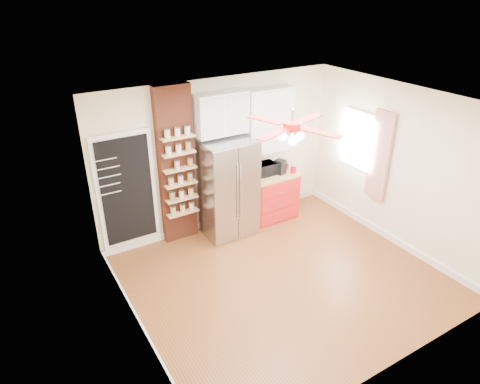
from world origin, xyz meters
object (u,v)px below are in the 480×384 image
toaster_oven (265,169)px  ceiling_fan (292,126)px  fridge (228,188)px  canister_left (293,169)px  red_cabinet (271,195)px  pantry_jar_oats (177,165)px  coffee_maker (280,167)px

toaster_oven → ceiling_fan: bearing=-116.4°
ceiling_fan → fridge: bearing=91.8°
fridge → canister_left: (1.34, -0.11, 0.09)m
fridge → toaster_oven: (0.83, 0.08, 0.14)m
red_cabinet → ceiling_fan: size_ratio=0.67×
toaster_oven → pantry_jar_oats: pantry_jar_oats is taller
ceiling_fan → canister_left: 2.47m
red_cabinet → coffee_maker: coffee_maker is taller
fridge → coffee_maker: bearing=-0.4°
ceiling_fan → pantry_jar_oats: (-0.90, 1.75, -0.98)m
pantry_jar_oats → red_cabinet: bearing=-2.3°
red_cabinet → toaster_oven: 0.58m
canister_left → pantry_jar_oats: 2.25m
toaster_oven → fridge: bearing=-176.2°
canister_left → ceiling_fan: bearing=-130.3°
fridge → canister_left: 1.35m
fridge → coffee_maker: fridge is taller
coffee_maker → canister_left: 0.26m
fridge → pantry_jar_oats: 1.03m
ceiling_fan → toaster_oven: (0.78, 1.71, -1.41)m
ceiling_fan → coffee_maker: 2.38m
ceiling_fan → pantry_jar_oats: ceiling_fan is taller
ceiling_fan → coffee_maker: ceiling_fan is taller
pantry_jar_oats → toaster_oven: bearing=-1.3°
fridge → ceiling_fan: 2.25m
toaster_oven → pantry_jar_oats: 1.73m
toaster_oven → pantry_jar_oats: (-1.68, 0.04, 0.43)m
ceiling_fan → coffee_maker: size_ratio=5.33×
toaster_oven → pantry_jar_oats: size_ratio=3.04×
toaster_oven → red_cabinet: bearing=-15.7°
canister_left → pantry_jar_oats: (-2.19, 0.23, 0.47)m
ceiling_fan → canister_left: (1.29, 1.52, -1.45)m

